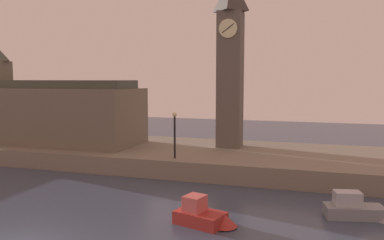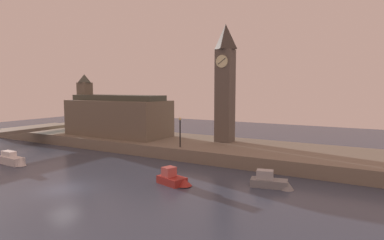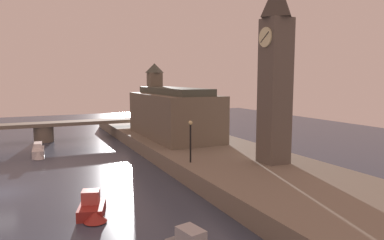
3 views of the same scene
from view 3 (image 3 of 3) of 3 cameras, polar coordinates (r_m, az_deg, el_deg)
name	(u,v)px [view 3 (image 3 of 3)]	position (r m, az deg, el deg)	size (l,w,h in m)	color
far_embankment	(222,159)	(35.72, 4.96, -6.37)	(70.00, 12.00, 1.50)	slate
clock_tower	(275,69)	(31.11, 13.42, 8.05)	(2.39, 2.43, 15.75)	#5B544C
parliament_hall	(172,113)	(44.76, -3.22, 1.22)	(16.13, 6.94, 9.50)	#6B6051
bridge_span	(38,129)	(53.40, -23.80, -1.28)	(2.94, 31.62, 2.70)	slate
streetlamp	(190,136)	(30.70, -0.25, -2.66)	(0.36, 0.36, 3.71)	black
boat_ferry_white	(38,152)	(43.64, -23.70, -4.74)	(4.26, 1.41, 1.51)	silver
boat_dinghy_red	(93,209)	(24.15, -15.87, -13.75)	(3.67, 2.26, 1.56)	maroon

